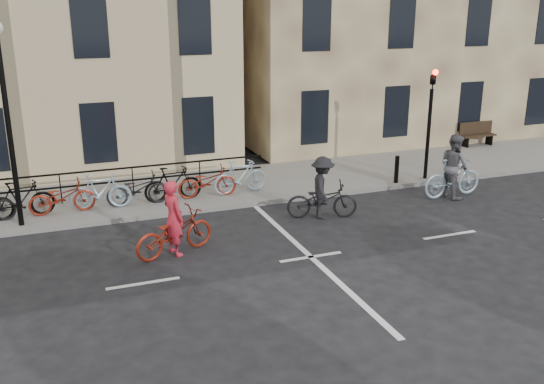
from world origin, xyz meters
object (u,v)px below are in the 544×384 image
object	(u,v)px
cyclist_grey	(453,172)
cyclist_dark	(322,194)
traffic_light	(430,110)
cyclist_pink	(174,229)
lamp_post	(5,100)
bench	(477,133)

from	to	relation	value
cyclist_grey	cyclist_dark	bearing A→B (deg)	91.37
cyclist_dark	traffic_light	bearing A→B (deg)	-50.85
traffic_light	cyclist_dark	size ratio (longest dim) A/B	1.85
cyclist_pink	cyclist_dark	xyz separation A→B (m)	(4.44, 1.07, 0.05)
traffic_light	lamp_post	size ratio (longest dim) A/B	0.74
lamp_post	cyclist_pink	distance (m)	5.44
bench	cyclist_pink	xyz separation A→B (m)	(-14.00, -6.37, -0.03)
traffic_light	bench	size ratio (longest dim) A/B	2.44
cyclist_grey	cyclist_dark	xyz separation A→B (m)	(-4.63, -0.28, -0.11)
bench	cyclist_grey	xyz separation A→B (m)	(-4.93, -5.01, 0.14)
cyclist_pink	bench	bearing A→B (deg)	-85.15
cyclist_grey	lamp_post	bearing A→B (deg)	80.28
cyclist_pink	cyclist_grey	size ratio (longest dim) A/B	1.06
lamp_post	cyclist_grey	distance (m)	12.96
cyclist_pink	lamp_post	bearing A→B (deg)	29.47
lamp_post	cyclist_dark	world-z (taller)	lamp_post
cyclist_pink	cyclist_grey	world-z (taller)	cyclist_grey
traffic_light	cyclist_grey	world-z (taller)	traffic_light
lamp_post	cyclist_grey	xyz separation A→B (m)	(12.57, -1.68, -2.68)
lamp_post	cyclist_grey	bearing A→B (deg)	-7.60
lamp_post	cyclist_pink	size ratio (longest dim) A/B	2.39
lamp_post	cyclist_grey	size ratio (longest dim) A/B	2.53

